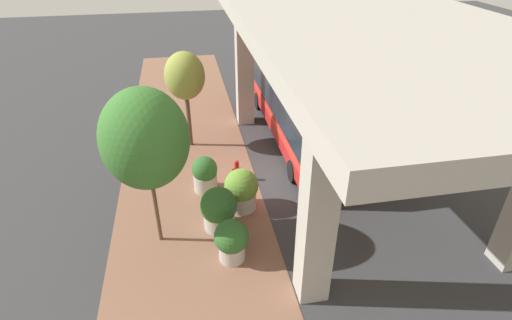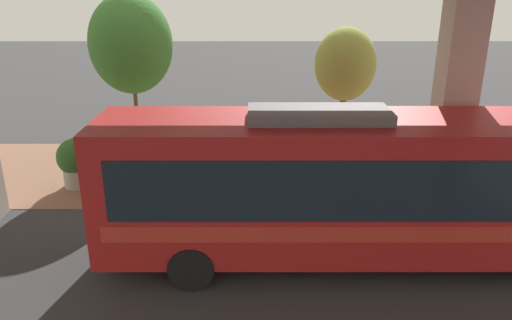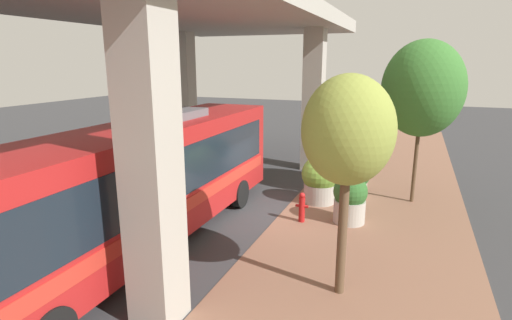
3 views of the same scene
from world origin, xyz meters
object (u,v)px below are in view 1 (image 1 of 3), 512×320
street_tree_near (145,139)px  planter_back (241,190)px  planter_front (232,240)px  fire_hydrant (237,170)px  planter_extra (219,209)px  bus (296,104)px  street_tree_far (185,76)px  planter_middle (205,174)px

street_tree_near → planter_back: bearing=22.4°
planter_front → street_tree_near: (-2.45, 1.44, 3.35)m
fire_hydrant → planter_extra: planter_extra is taller
bus → fire_hydrant: (-3.58, -3.39, -1.49)m
planter_front → street_tree_far: street_tree_far is taller
planter_front → planter_extra: planter_extra is taller
bus → fire_hydrant: size_ratio=11.99×
fire_hydrant → planter_extra: 3.31m
street_tree_far → planter_back: bearing=-72.7°
planter_middle → planter_back: planter_back is taller
fire_hydrant → street_tree_far: size_ratio=0.21×
fire_hydrant → planter_back: planter_back is taller
planter_middle → planter_extra: planter_extra is taller
fire_hydrant → street_tree_near: (-3.33, -3.40, 3.68)m
fire_hydrant → planter_extra: (-1.12, -3.10, 0.34)m
planter_front → street_tree_near: size_ratio=0.27×
planter_front → street_tree_near: bearing=149.5°
street_tree_near → street_tree_far: (1.44, 7.07, -0.47)m
planter_back → street_tree_near: street_tree_near is taller
planter_middle → street_tree_near: (-1.89, -2.87, 3.38)m
street_tree_far → street_tree_near: bearing=-101.5°
bus → planter_back: 6.69m
planter_extra → fire_hydrant: bearing=70.1°
planter_back → street_tree_far: street_tree_far is taller
bus → street_tree_far: 5.74m
planter_middle → street_tree_far: (-0.45, 4.20, 2.91)m
street_tree_near → fire_hydrant: bearing=45.6°
bus → fire_hydrant: 5.16m
planter_extra → street_tree_near: street_tree_near is taller
bus → planter_back: (-3.69, -5.47, -1.11)m
planter_back → street_tree_near: size_ratio=0.30×
planter_front → planter_extra: (-0.25, 1.75, 0.01)m
planter_middle → planter_extra: 2.58m
bus → street_tree_far: street_tree_far is taller
planter_front → street_tree_far: bearing=96.8°
bus → fire_hydrant: bus is taller
fire_hydrant → planter_extra: bearing=-109.9°
bus → street_tree_near: size_ratio=2.06×
street_tree_near → street_tree_far: street_tree_near is taller
fire_hydrant → street_tree_near: bearing=-134.4°
planter_extra → street_tree_far: bearing=96.5°
bus → planter_middle: size_ratio=7.52×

